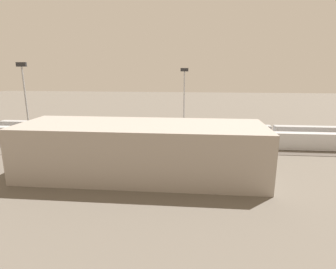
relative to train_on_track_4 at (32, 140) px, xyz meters
name	(u,v)px	position (x,y,z in m)	size (l,w,h in m)	color
ground_plane	(164,142)	(-39.66, -10.00, -2.16)	(400.00, 400.00, 0.00)	#60594F
track_bed_0	(167,134)	(-39.66, -20.00, -2.10)	(140.00, 2.80, 0.12)	#4C443D
track_bed_1	(165,138)	(-39.66, -15.00, -2.10)	(140.00, 2.80, 0.12)	#3D3833
track_bed_2	(164,142)	(-39.66, -10.00, -2.10)	(140.00, 2.80, 0.12)	#3D3833
track_bed_3	(162,146)	(-39.66, -5.00, -2.10)	(140.00, 2.80, 0.12)	#4C443D
track_bed_4	(160,150)	(-39.66, 0.00, -2.10)	(140.00, 2.80, 0.12)	#4C443D
train_on_track_4	(32,140)	(0.00, 0.00, 0.00)	(10.00, 3.00, 5.00)	gold
train_on_track_0	(114,128)	(-20.02, -20.00, 0.00)	(10.00, 3.00, 5.00)	#D85914
train_on_track_1	(164,131)	(-39.36, -15.00, 0.46)	(119.80, 3.00, 5.00)	#B7BABF
train_on_track_3	(150,137)	(-35.87, -5.00, 0.46)	(119.80, 3.00, 5.00)	silver
light_mast_0	(184,91)	(-45.72, -23.96, 13.32)	(2.80, 0.70, 23.83)	#9EA0A5
light_mast_1	(25,95)	(-1.36, 2.75, 14.13)	(2.80, 0.70, 25.30)	#9EA0A5
maintenance_shed	(141,150)	(-37.92, 19.30, 3.77)	(53.44, 16.84, 11.85)	#9E9389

